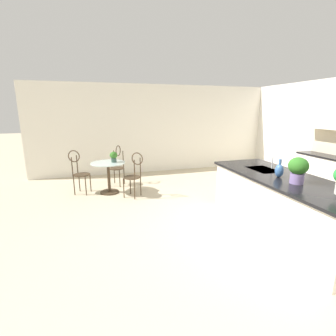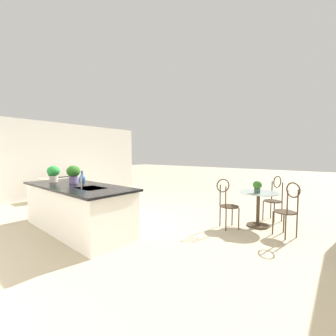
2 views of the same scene
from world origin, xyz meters
name	(u,v)px [view 2 (image 2 of 2)]	position (x,y,z in m)	size (l,w,h in m)	color
ground_plane	(121,222)	(0.00, 0.00, 0.00)	(40.00, 40.00, 0.00)	beige
wall_right	(45,160)	(4.26, 0.00, 1.35)	(0.12, 7.80, 2.70)	silver
kitchen_island	(77,207)	(0.30, 0.85, 0.46)	(2.80, 1.06, 0.92)	white
bistro_table	(258,206)	(-2.46, -1.73, 0.45)	(0.80, 0.80, 0.74)	#3D2D1E
chair_near_window	(227,201)	(-2.00, -1.20, 0.57)	(0.53, 0.53, 1.04)	#3D2D1E
chair_by_island	(288,207)	(-3.07, -1.47, 0.57)	(0.52, 0.52, 1.04)	#3D2D1E
chair_toward_desk	(274,196)	(-2.62, -2.40, 0.57)	(0.49, 0.52, 1.04)	#3D2D1E
sink_faucet	(81,183)	(-0.25, 1.03, 1.03)	(0.02, 0.02, 0.22)	#B2B5BA
writing_desk	(60,184)	(3.65, -0.24, 0.51)	(0.60, 1.20, 0.74)	beige
keyboard	(63,177)	(3.67, -0.34, 0.75)	(0.16, 0.44, 0.03)	black
potted_plant_on_table	(257,186)	(-2.48, -1.59, 0.88)	(0.18, 0.18, 0.25)	#385147
potted_plant_counter_near	(73,173)	(0.60, 0.76, 1.14)	(0.27, 0.27, 0.38)	#7A669E
potted_plant_counter_far	(53,173)	(1.15, 0.95, 1.13)	(0.26, 0.26, 0.37)	beige
potted_plant_on_desk	(51,175)	(3.53, 0.11, 0.87)	(0.16, 0.16, 0.22)	beige
vase_on_counter	(82,179)	(0.25, 0.75, 1.03)	(0.13, 0.13, 0.29)	#386099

